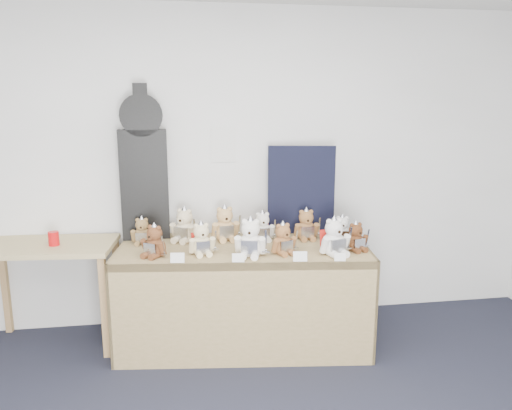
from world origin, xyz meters
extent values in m
plane|color=white|center=(0.00, 2.50, 1.35)|extent=(6.00, 0.00, 6.00)
cube|color=silver|center=(0.17, 2.49, 1.56)|extent=(0.21, 0.00, 0.30)
cube|color=olive|center=(0.27, 1.99, 0.78)|extent=(2.03, 1.04, 0.06)
cube|color=olive|center=(0.22, 1.59, 0.41)|extent=(1.94, 0.26, 0.81)
cube|color=olive|center=(-0.69, 2.10, 0.41)|extent=(0.12, 0.81, 0.81)
cube|color=olive|center=(1.22, 1.87, 0.41)|extent=(0.12, 0.81, 0.81)
cube|color=tan|center=(-1.24, 2.19, 0.82)|extent=(1.05, 0.65, 0.04)
cube|color=olive|center=(-1.68, 2.48, 0.40)|extent=(0.05, 0.05, 0.80)
cube|color=olive|center=(-0.80, 1.91, 0.40)|extent=(0.05, 0.05, 0.80)
cube|color=olive|center=(-0.76, 2.39, 0.40)|extent=(0.05, 0.05, 0.80)
cube|color=black|center=(-0.50, 2.34, 1.26)|extent=(0.38, 0.13, 0.89)
cylinder|color=black|center=(-0.50, 2.34, 1.82)|extent=(0.34, 0.13, 0.34)
cube|color=black|center=(-0.50, 2.34, 1.95)|extent=(0.12, 0.11, 0.22)
cube|color=black|center=(0.80, 2.29, 1.19)|extent=(0.56, 0.12, 0.75)
cylinder|color=red|center=(-1.18, 2.15, 0.89)|extent=(0.08, 0.08, 0.11)
ellipsoid|color=brown|center=(-0.41, 1.84, 0.88)|extent=(0.20, 0.20, 0.16)
sphere|color=brown|center=(-0.41, 1.84, 0.98)|extent=(0.11, 0.11, 0.11)
cylinder|color=brown|center=(-0.43, 1.80, 0.97)|extent=(0.05, 0.05, 0.05)
sphere|color=black|center=(-0.44, 1.79, 0.97)|extent=(0.02, 0.02, 0.02)
sphere|color=brown|center=(-0.44, 1.86, 1.03)|extent=(0.04, 0.04, 0.04)
sphere|color=brown|center=(-0.37, 1.82, 1.03)|extent=(0.04, 0.04, 0.04)
cylinder|color=brown|center=(-0.48, 1.87, 0.89)|extent=(0.08, 0.10, 0.12)
cylinder|color=brown|center=(-0.36, 1.78, 0.89)|extent=(0.08, 0.10, 0.12)
cylinder|color=brown|center=(-0.47, 1.82, 0.83)|extent=(0.10, 0.11, 0.05)
cylinder|color=brown|center=(-0.41, 1.78, 0.83)|extent=(0.10, 0.11, 0.05)
cube|color=silver|center=(-0.44, 1.79, 0.88)|extent=(0.09, 0.07, 0.09)
cone|color=silver|center=(-0.41, 1.84, 1.03)|extent=(0.10, 0.10, 0.07)
cube|color=silver|center=(-0.34, 1.76, 0.91)|extent=(0.03, 0.04, 0.16)
cube|color=silver|center=(-0.34, 1.76, 0.85)|extent=(0.04, 0.03, 0.01)
ellipsoid|color=beige|center=(-0.07, 1.84, 0.88)|extent=(0.18, 0.16, 0.16)
sphere|color=beige|center=(-0.07, 1.84, 0.98)|extent=(0.12, 0.12, 0.12)
cylinder|color=beige|center=(-0.06, 1.79, 0.98)|extent=(0.05, 0.03, 0.05)
sphere|color=black|center=(-0.06, 1.77, 0.98)|extent=(0.02, 0.02, 0.02)
sphere|color=beige|center=(-0.10, 1.83, 1.03)|extent=(0.04, 0.04, 0.04)
sphere|color=beige|center=(-0.03, 1.85, 1.03)|extent=(0.04, 0.04, 0.04)
cylinder|color=beige|center=(-0.14, 1.81, 0.89)|extent=(0.06, 0.09, 0.12)
cylinder|color=beige|center=(0.01, 1.83, 0.89)|extent=(0.06, 0.09, 0.12)
cylinder|color=beige|center=(-0.09, 1.78, 0.83)|extent=(0.06, 0.11, 0.05)
cylinder|color=beige|center=(-0.02, 1.79, 0.83)|extent=(0.06, 0.11, 0.05)
cube|color=silver|center=(-0.06, 1.78, 0.88)|extent=(0.10, 0.03, 0.09)
cone|color=silver|center=(-0.07, 1.84, 1.03)|extent=(0.10, 0.10, 0.08)
cube|color=silver|center=(0.04, 1.82, 0.91)|extent=(0.02, 0.04, 0.17)
cube|color=silver|center=(0.04, 1.82, 0.85)|extent=(0.05, 0.01, 0.01)
cube|color=#A91A13|center=(-0.08, 1.90, 0.89)|extent=(0.13, 0.05, 0.14)
ellipsoid|color=white|center=(0.29, 1.75, 0.89)|extent=(0.22, 0.20, 0.19)
sphere|color=white|center=(0.29, 1.75, 1.01)|extent=(0.14, 0.14, 0.14)
cylinder|color=white|center=(0.27, 1.69, 1.00)|extent=(0.06, 0.04, 0.06)
sphere|color=black|center=(0.27, 1.67, 1.00)|extent=(0.02, 0.02, 0.02)
sphere|color=white|center=(0.25, 1.76, 1.07)|extent=(0.04, 0.04, 0.04)
sphere|color=white|center=(0.33, 1.74, 1.07)|extent=(0.04, 0.04, 0.04)
cylinder|color=white|center=(0.20, 1.75, 0.90)|extent=(0.08, 0.11, 0.14)
cylinder|color=white|center=(0.37, 1.70, 0.90)|extent=(0.08, 0.11, 0.14)
cylinder|color=white|center=(0.23, 1.70, 0.84)|extent=(0.09, 0.13, 0.06)
cylinder|color=white|center=(0.31, 1.67, 0.84)|extent=(0.09, 0.13, 0.06)
cube|color=silver|center=(0.27, 1.68, 0.90)|extent=(0.12, 0.05, 0.10)
cone|color=silver|center=(0.29, 1.75, 1.07)|extent=(0.12, 0.12, 0.09)
cube|color=silver|center=(0.39, 1.68, 0.93)|extent=(0.03, 0.05, 0.19)
cube|color=silver|center=(0.39, 1.68, 0.85)|extent=(0.06, 0.02, 0.01)
ellipsoid|color=brown|center=(0.53, 1.76, 0.88)|extent=(0.19, 0.17, 0.15)
sphere|color=brown|center=(0.53, 1.76, 0.98)|extent=(0.11, 0.11, 0.11)
cylinder|color=brown|center=(0.55, 1.71, 0.97)|extent=(0.05, 0.04, 0.05)
sphere|color=black|center=(0.55, 1.70, 0.97)|extent=(0.02, 0.02, 0.02)
sphere|color=brown|center=(0.50, 1.75, 1.02)|extent=(0.04, 0.04, 0.04)
sphere|color=brown|center=(0.57, 1.77, 1.02)|extent=(0.04, 0.04, 0.04)
cylinder|color=brown|center=(0.47, 1.72, 0.89)|extent=(0.07, 0.09, 0.12)
cylinder|color=brown|center=(0.61, 1.76, 0.89)|extent=(0.07, 0.09, 0.12)
cylinder|color=brown|center=(0.52, 1.70, 0.83)|extent=(0.07, 0.11, 0.05)
cylinder|color=brown|center=(0.58, 1.72, 0.83)|extent=(0.07, 0.11, 0.05)
cube|color=silver|center=(0.55, 1.70, 0.88)|extent=(0.10, 0.05, 0.08)
cone|color=silver|center=(0.53, 1.76, 1.03)|extent=(0.10, 0.10, 0.07)
cube|color=silver|center=(0.63, 1.76, 0.91)|extent=(0.02, 0.04, 0.16)
cube|color=silver|center=(0.63, 1.76, 0.85)|extent=(0.05, 0.02, 0.01)
ellipsoid|color=silver|center=(0.90, 1.68, 0.89)|extent=(0.21, 0.19, 0.18)
sphere|color=silver|center=(0.90, 1.68, 1.01)|extent=(0.13, 0.13, 0.13)
cylinder|color=silver|center=(0.91, 1.63, 1.00)|extent=(0.06, 0.04, 0.06)
sphere|color=black|center=(0.92, 1.61, 1.00)|extent=(0.02, 0.02, 0.02)
sphere|color=silver|center=(0.86, 1.67, 1.06)|extent=(0.04, 0.04, 0.04)
sphere|color=silver|center=(0.94, 1.69, 1.06)|extent=(0.04, 0.04, 0.04)
cylinder|color=silver|center=(0.82, 1.64, 0.90)|extent=(0.07, 0.11, 0.14)
cylinder|color=silver|center=(0.99, 1.68, 0.90)|extent=(0.07, 0.11, 0.14)
cylinder|color=silver|center=(0.88, 1.61, 0.84)|extent=(0.08, 0.13, 0.05)
cylinder|color=silver|center=(0.96, 1.63, 0.84)|extent=(0.08, 0.13, 0.05)
cube|color=silver|center=(0.92, 1.61, 0.89)|extent=(0.12, 0.05, 0.10)
cone|color=silver|center=(0.90, 1.68, 1.07)|extent=(0.11, 0.11, 0.09)
cube|color=silver|center=(1.02, 1.67, 0.93)|extent=(0.02, 0.05, 0.19)
cube|color=silver|center=(1.02, 1.67, 0.85)|extent=(0.06, 0.02, 0.01)
cube|color=#A91A13|center=(0.89, 1.75, 0.90)|extent=(0.15, 0.07, 0.16)
ellipsoid|color=#58331E|center=(1.09, 1.75, 0.87)|extent=(0.17, 0.16, 0.14)
sphere|color=#58331E|center=(1.09, 1.75, 0.97)|extent=(0.11, 0.11, 0.11)
cylinder|color=#58331E|center=(1.11, 1.71, 0.96)|extent=(0.05, 0.03, 0.04)
sphere|color=black|center=(1.11, 1.69, 0.96)|extent=(0.02, 0.02, 0.02)
sphere|color=#58331E|center=(1.06, 1.74, 1.01)|extent=(0.03, 0.03, 0.03)
sphere|color=#58331E|center=(1.13, 1.76, 1.01)|extent=(0.03, 0.03, 0.03)
cylinder|color=#58331E|center=(1.03, 1.72, 0.88)|extent=(0.06, 0.09, 0.11)
cylinder|color=#58331E|center=(1.17, 1.75, 0.88)|extent=(0.06, 0.09, 0.11)
cylinder|color=#58331E|center=(1.08, 1.69, 0.83)|extent=(0.07, 0.10, 0.04)
cylinder|color=#58331E|center=(1.14, 1.71, 0.83)|extent=(0.07, 0.10, 0.04)
cube|color=silver|center=(1.11, 1.70, 0.88)|extent=(0.09, 0.04, 0.08)
cone|color=silver|center=(1.09, 1.75, 1.01)|extent=(0.09, 0.09, 0.07)
cube|color=silver|center=(1.19, 1.75, 0.90)|extent=(0.02, 0.04, 0.15)
cube|color=silver|center=(1.19, 1.75, 0.84)|extent=(0.04, 0.02, 0.01)
ellipsoid|color=beige|center=(-0.18, 2.21, 0.89)|extent=(0.23, 0.22, 0.18)
sphere|color=beige|center=(-0.18, 2.21, 1.01)|extent=(0.13, 0.13, 0.13)
cylinder|color=beige|center=(-0.21, 2.16, 1.00)|extent=(0.06, 0.05, 0.06)
sphere|color=black|center=(-0.22, 2.14, 1.00)|extent=(0.02, 0.02, 0.02)
sphere|color=beige|center=(-0.22, 2.23, 1.06)|extent=(0.04, 0.04, 0.04)
sphere|color=beige|center=(-0.14, 2.19, 1.06)|extent=(0.04, 0.04, 0.04)
cylinder|color=beige|center=(-0.27, 2.23, 0.90)|extent=(0.09, 0.11, 0.14)
cylinder|color=beige|center=(-0.12, 2.15, 0.90)|extent=(0.09, 0.11, 0.14)
cylinder|color=beige|center=(-0.25, 2.17, 0.84)|extent=(0.10, 0.13, 0.05)
cylinder|color=beige|center=(-0.18, 2.13, 0.84)|extent=(0.10, 0.13, 0.05)
cube|color=silver|center=(-0.22, 2.15, 0.89)|extent=(0.11, 0.08, 0.10)
cone|color=silver|center=(-0.18, 2.21, 1.06)|extent=(0.11, 0.11, 0.09)
cube|color=silver|center=(-0.10, 2.12, 0.92)|extent=(0.03, 0.05, 0.19)
cube|color=silver|center=(-0.10, 2.12, 0.85)|extent=(0.05, 0.03, 0.01)
ellipsoid|color=tan|center=(0.14, 2.20, 0.89)|extent=(0.20, 0.18, 0.18)
sphere|color=tan|center=(0.14, 2.20, 1.01)|extent=(0.13, 0.13, 0.13)
cylinder|color=tan|center=(0.15, 2.15, 1.00)|extent=(0.06, 0.04, 0.06)
sphere|color=black|center=(0.15, 2.13, 1.00)|extent=(0.02, 0.02, 0.02)
sphere|color=tan|center=(0.10, 2.20, 1.06)|extent=(0.04, 0.04, 0.04)
sphere|color=tan|center=(0.19, 2.21, 1.06)|extent=(0.04, 0.04, 0.04)
cylinder|color=tan|center=(0.06, 2.17, 0.90)|extent=(0.06, 0.11, 0.14)
cylinder|color=tan|center=(0.23, 2.19, 0.90)|extent=(0.06, 0.11, 0.14)
cylinder|color=tan|center=(0.11, 2.14, 0.84)|extent=(0.07, 0.12, 0.05)
cylinder|color=tan|center=(0.19, 2.15, 0.84)|extent=(0.07, 0.12, 0.05)
cube|color=silver|center=(0.15, 2.13, 0.89)|extent=(0.12, 0.03, 0.10)
cone|color=silver|center=(0.14, 2.20, 1.07)|extent=(0.11, 0.11, 0.09)
cube|color=silver|center=(0.26, 2.18, 0.93)|extent=(0.02, 0.05, 0.19)
cube|color=silver|center=(0.26, 2.18, 0.85)|extent=(0.06, 0.01, 0.01)
ellipsoid|color=silver|center=(0.44, 2.15, 0.88)|extent=(0.15, 0.13, 0.15)
sphere|color=silver|center=(0.44, 2.15, 0.98)|extent=(0.11, 0.11, 0.11)
cylinder|color=silver|center=(0.44, 2.10, 0.97)|extent=(0.05, 0.03, 0.05)
sphere|color=black|center=(0.44, 2.08, 0.97)|extent=(0.02, 0.02, 0.02)
sphere|color=silver|center=(0.41, 2.15, 1.02)|extent=(0.04, 0.04, 0.04)
sphere|color=silver|center=(0.48, 2.15, 1.02)|extent=(0.04, 0.04, 0.04)
cylinder|color=silver|center=(0.37, 2.13, 0.88)|extent=(0.04, 0.08, 0.12)
cylinder|color=silver|center=(0.52, 2.13, 0.88)|extent=(0.04, 0.08, 0.12)
cylinder|color=silver|center=(0.41, 2.09, 0.83)|extent=(0.05, 0.10, 0.05)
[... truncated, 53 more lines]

